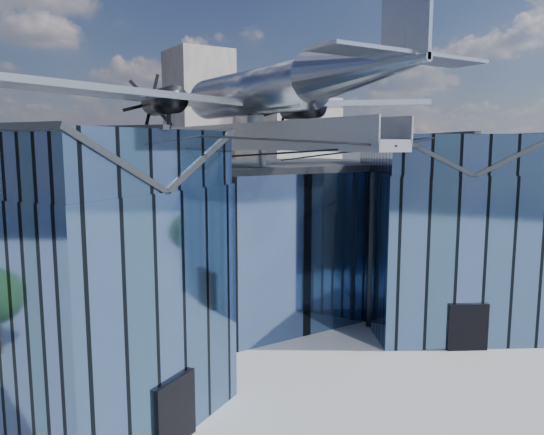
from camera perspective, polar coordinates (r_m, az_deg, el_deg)
ground_plane at (r=29.12m, az=2.20°, el=-14.65°), size 120.00×120.00×0.00m
museum at (r=32.32m, az=-3.67°, el=-2.13°), size 32.88×24.50×17.60m
bg_towers at (r=74.44m, az=-19.79°, el=6.58°), size 77.00×24.50×26.00m
tree_side_e at (r=47.29m, az=24.33°, el=-1.47°), size 4.82×4.82×5.95m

